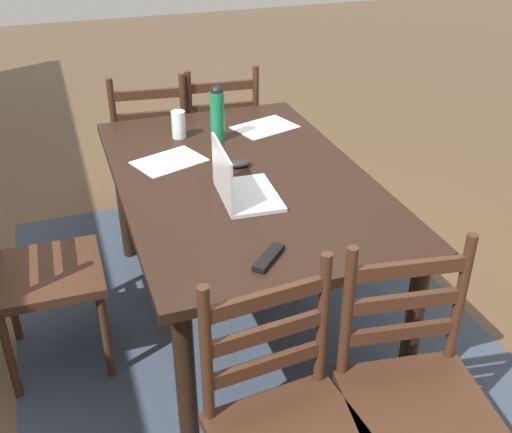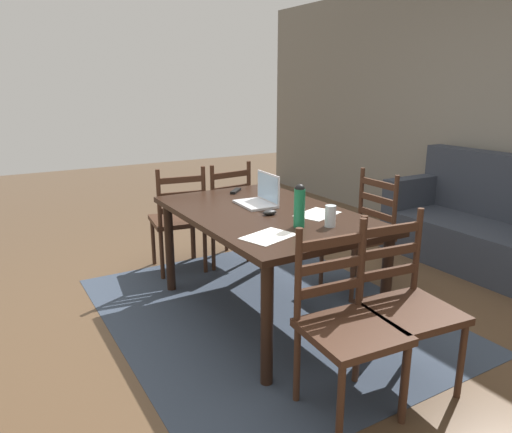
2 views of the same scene
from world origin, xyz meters
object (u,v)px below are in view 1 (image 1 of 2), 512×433
Objects in this scene: chair_right_far at (151,149)px; dining_table at (242,194)px; chair_right_near at (219,140)px; water_bottle at (217,112)px; computer_mouse at (240,163)px; drinking_glass at (179,124)px; chair_far_head at (37,273)px; laptop at (237,185)px; chair_left_near at (415,399)px; tv_remote at (269,258)px.

dining_table is at bearing -169.12° from chair_right_far.
chair_right_far is at bearing 89.98° from chair_right_near.
water_bottle is at bearing -1.77° from dining_table.
drinking_glass is at bearing 25.57° from computer_mouse.
water_bottle is 2.69× the size of computer_mouse.
laptop is at bearing -103.20° from chair_far_head.
water_bottle reaches higher than chair_right_near.
dining_table is 12.27× the size of drinking_glass.
chair_left_near reaches higher than dining_table.
chair_right_near is at bearing -55.59° from tv_remote.
chair_right_far is 0.85m from water_bottle.
computer_mouse reaches higher than dining_table.
chair_far_head is 0.96m from drinking_glass.
tv_remote is at bearing -177.74° from drinking_glass.
chair_left_near is at bearing -135.01° from chair_far_head.
water_bottle is at bearing -52.06° from tv_remote.
drinking_glass is at bearing -55.46° from chair_far_head.
laptop is at bearing 163.16° from computer_mouse.
chair_right_far is at bearing 5.18° from drinking_glass.
chair_left_near is (-1.10, -0.21, -0.22)m from dining_table.
tv_remote is at bearing 172.43° from computer_mouse.
chair_far_head and chair_left_near have the same top height.
chair_far_head is 3.53× the size of water_bottle.
chair_right_far is 0.71m from drinking_glass.
computer_mouse is (-0.42, -0.18, -0.05)m from drinking_glass.
chair_right_near is 2.21m from chair_left_near.
chair_right_near and chair_far_head have the same top height.
chair_right_near is at bearing -44.78° from chair_far_head.
drinking_glass is at bearing -174.82° from chair_right_far.
water_bottle is at bearing -8.60° from laptop.
chair_left_near is at bearing 170.03° from tv_remote.
laptop is 1.95× the size of tv_remote.
drinking_glass is (-0.60, 0.36, 0.37)m from chair_right_near.
tv_remote is (-1.06, 0.13, -0.13)m from water_bottle.
chair_left_near is 2.86× the size of laptop.
chair_right_far is at bearing 10.88° from dining_table.
chair_right_near is 3.53× the size of water_bottle.
laptop is (-1.29, 0.28, 0.36)m from chair_right_near.
drinking_glass reaches higher than computer_mouse.
chair_right_far is 1.00× the size of chair_left_near.
chair_left_near is 7.14× the size of drinking_glass.
dining_table is at bearing 169.50° from chair_right_near.
chair_right_far and chair_left_near have the same top height.
computer_mouse is 0.74m from tv_remote.
dining_table is 0.66m from tv_remote.
computer_mouse is (-0.33, -0.01, -0.12)m from water_bottle.
water_bottle is at bearing 3.73° from computer_mouse.
chair_left_near is 3.53× the size of water_bottle.
chair_far_head and chair_right_far have the same top height.
chair_right_far reaches higher than dining_table.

